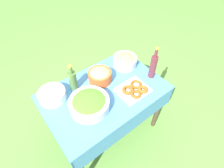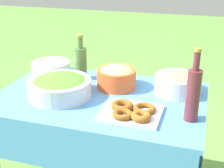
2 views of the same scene
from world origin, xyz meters
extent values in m
cube|color=#4C8CD1|center=(0.00, 0.00, 0.72)|extent=(1.13, 0.74, 0.02)
cube|color=#4C8CD1|center=(0.00, -0.37, 0.59)|extent=(1.13, 0.01, 0.22)
cube|color=#4C8CD1|center=(0.00, 0.37, 0.59)|extent=(1.13, 0.01, 0.22)
cube|color=#4C8CD1|center=(-0.56, 0.00, 0.59)|extent=(0.01, 0.74, 0.22)
cube|color=#4C8CD1|center=(0.56, 0.00, 0.59)|extent=(0.01, 0.74, 0.22)
cylinder|color=#473828|center=(-0.50, -0.31, 0.35)|extent=(0.05, 0.05, 0.70)
cylinder|color=#473828|center=(0.50, -0.31, 0.35)|extent=(0.05, 0.05, 0.70)
cylinder|color=silver|center=(0.21, 0.07, 0.78)|extent=(0.34, 0.34, 0.10)
ellipsoid|color=#51892D|center=(0.21, 0.07, 0.81)|extent=(0.30, 0.30, 0.07)
cylinder|color=#E05B28|center=(-0.05, -0.14, 0.78)|extent=(0.23, 0.23, 0.11)
ellipsoid|color=tan|center=(-0.05, -0.14, 0.82)|extent=(0.20, 0.20, 0.07)
cube|color=silver|center=(-0.22, 0.16, 0.74)|extent=(0.29, 0.24, 0.02)
torus|color=#93561E|center=(-0.28, 0.22, 0.76)|extent=(0.10, 0.10, 0.03)
torus|color=brown|center=(-0.17, 0.14, 0.76)|extent=(0.16, 0.16, 0.03)
torus|color=brown|center=(-0.28, 0.14, 0.76)|extent=(0.15, 0.15, 0.03)
torus|color=brown|center=(-0.19, 0.22, 0.76)|extent=(0.14, 0.14, 0.03)
cylinder|color=white|center=(0.41, -0.22, 0.73)|extent=(0.24, 0.24, 0.01)
cylinder|color=white|center=(0.41, -0.22, 0.75)|extent=(0.24, 0.24, 0.01)
cylinder|color=white|center=(0.41, -0.22, 0.76)|extent=(0.24, 0.24, 0.01)
cylinder|color=white|center=(0.41, -0.22, 0.77)|extent=(0.24, 0.24, 0.01)
cylinder|color=white|center=(0.41, -0.22, 0.78)|extent=(0.24, 0.24, 0.01)
cylinder|color=white|center=(0.41, -0.22, 0.79)|extent=(0.24, 0.24, 0.01)
cylinder|color=white|center=(0.41, -0.22, 0.81)|extent=(0.24, 0.24, 0.01)
cylinder|color=#4C7238|center=(0.20, -0.21, 0.83)|extent=(0.07, 0.07, 0.20)
cylinder|color=#4C7238|center=(0.20, -0.21, 0.96)|extent=(0.03, 0.03, 0.07)
cylinder|color=#A58C33|center=(0.20, -0.21, 1.00)|extent=(0.04, 0.04, 0.01)
cylinder|color=maroon|center=(-0.49, 0.13, 0.85)|extent=(0.06, 0.06, 0.25)
cylinder|color=maroon|center=(-0.49, 0.13, 1.02)|extent=(0.03, 0.03, 0.09)
cylinder|color=#A58C33|center=(-0.49, 0.13, 1.07)|extent=(0.03, 0.03, 0.02)
cylinder|color=silver|center=(-0.40, -0.17, 0.78)|extent=(0.25, 0.25, 0.10)
ellipsoid|color=tan|center=(-0.40, -0.17, 0.82)|extent=(0.22, 0.22, 0.07)
camera|label=1|loc=(0.59, 0.87, 1.98)|focal=28.00mm
camera|label=2|loc=(-0.53, 1.46, 1.44)|focal=50.00mm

